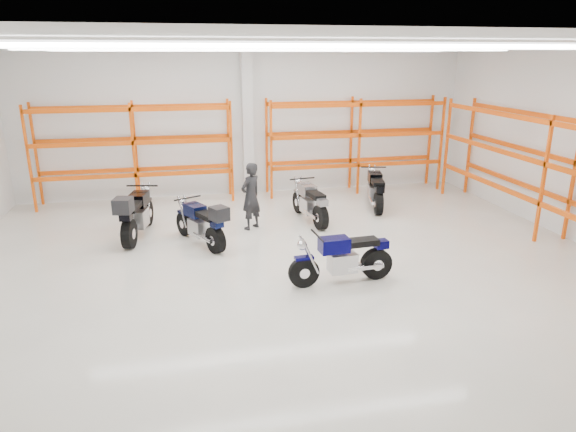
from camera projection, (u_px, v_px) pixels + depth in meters
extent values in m
plane|color=beige|center=(287.00, 262.00, 11.09)|extent=(14.00, 14.00, 0.00)
cube|color=white|center=(247.00, 122.00, 16.01)|extent=(14.00, 0.02, 4.50)
cube|color=white|center=(418.00, 281.00, 4.82)|extent=(14.00, 0.02, 4.50)
cube|color=white|center=(286.00, 42.00, 9.74)|extent=(14.00, 12.00, 0.02)
cube|color=white|center=(332.00, 45.00, 6.97)|extent=(10.00, 0.22, 0.10)
cube|color=white|center=(281.00, 48.00, 10.23)|extent=(10.00, 0.22, 0.10)
cube|color=white|center=(258.00, 49.00, 13.03)|extent=(10.00, 0.22, 0.10)
cylinder|color=black|center=(304.00, 272.00, 9.80)|extent=(0.61, 0.16, 0.60)
cylinder|color=black|center=(376.00, 264.00, 10.19)|extent=(0.63, 0.22, 0.62)
cylinder|color=silver|center=(304.00, 272.00, 9.80)|extent=(0.21, 0.15, 0.20)
cylinder|color=silver|center=(376.00, 264.00, 10.19)|extent=(0.23, 0.21, 0.22)
cube|color=#05043B|center=(304.00, 258.00, 9.71)|extent=(0.37, 0.17, 0.06)
cube|color=#B7B7BC|center=(342.00, 262.00, 9.97)|extent=(0.54, 0.39, 0.38)
cube|color=#A5A5AA|center=(360.00, 265.00, 10.10)|extent=(0.71, 0.16, 0.08)
cube|color=#05043B|center=(334.00, 245.00, 9.81)|extent=(0.58, 0.38, 0.28)
cube|color=black|center=(361.00, 242.00, 9.95)|extent=(0.68, 0.34, 0.12)
cube|color=#05043B|center=(381.00, 244.00, 10.09)|extent=(0.27, 0.24, 0.16)
cylinder|color=black|center=(317.00, 236.00, 9.65)|extent=(0.08, 0.70, 0.04)
sphere|color=silver|center=(302.00, 245.00, 9.62)|extent=(0.19, 0.19, 0.19)
cylinder|color=silver|center=(365.00, 268.00, 9.96)|extent=(0.76, 0.14, 0.09)
cylinder|color=black|center=(148.00, 213.00, 13.37)|extent=(0.27, 0.68, 0.67)
cylinder|color=black|center=(129.00, 234.00, 11.78)|extent=(0.34, 0.72, 0.69)
cylinder|color=silver|center=(148.00, 213.00, 13.37)|extent=(0.20, 0.25, 0.22)
cylinder|color=silver|center=(129.00, 234.00, 11.78)|extent=(0.27, 0.29, 0.25)
cube|color=black|center=(147.00, 201.00, 13.27)|extent=(0.25, 0.43, 0.07)
cube|color=#B7B7BC|center=(138.00, 218.00, 12.50)|extent=(0.51, 0.65, 0.42)
cube|color=#A5A5AA|center=(134.00, 228.00, 12.13)|extent=(0.29, 0.79, 0.09)
cube|color=black|center=(139.00, 199.00, 12.57)|extent=(0.50, 0.69, 0.31)
cube|color=black|center=(132.00, 206.00, 11.97)|extent=(0.48, 0.79, 0.13)
cube|color=black|center=(126.00, 216.00, 11.55)|extent=(0.30, 0.33, 0.18)
cylinder|color=black|center=(142.00, 186.00, 12.85)|extent=(0.77, 0.20, 0.04)
sphere|color=silver|center=(146.00, 189.00, 13.23)|extent=(0.21, 0.21, 0.21)
cylinder|color=silver|center=(126.00, 229.00, 12.09)|extent=(0.27, 0.84, 0.10)
cube|color=black|center=(123.00, 205.00, 11.34)|extent=(0.46, 0.49, 0.33)
cylinder|color=black|center=(184.00, 224.00, 12.61)|extent=(0.37, 0.59, 0.60)
cylinder|color=black|center=(216.00, 240.00, 11.50)|extent=(0.44, 0.63, 0.62)
cylinder|color=silver|center=(184.00, 224.00, 12.61)|extent=(0.21, 0.24, 0.20)
cylinder|color=silver|center=(216.00, 240.00, 11.50)|extent=(0.28, 0.28, 0.22)
cube|color=#0A1139|center=(183.00, 212.00, 12.52)|extent=(0.29, 0.39, 0.06)
cube|color=#B7B7BC|center=(200.00, 227.00, 12.00)|extent=(0.55, 0.62, 0.38)
cube|color=#A5A5AA|center=(208.00, 236.00, 11.75)|extent=(0.42, 0.68, 0.08)
cube|color=#0A1139|center=(195.00, 210.00, 12.02)|extent=(0.55, 0.65, 0.28)
cube|color=black|center=(207.00, 216.00, 11.60)|extent=(0.56, 0.72, 0.12)
cube|color=#0A1139|center=(217.00, 224.00, 11.32)|extent=(0.31, 0.33, 0.16)
cylinder|color=black|center=(187.00, 198.00, 12.20)|extent=(0.64, 0.34, 0.04)
sphere|color=silver|center=(182.00, 202.00, 12.47)|extent=(0.19, 0.19, 0.19)
cylinder|color=silver|center=(203.00, 237.00, 11.62)|extent=(0.41, 0.71, 0.09)
cube|color=black|center=(219.00, 214.00, 11.15)|extent=(0.47, 0.49, 0.30)
cylinder|color=black|center=(298.00, 202.00, 14.44)|extent=(0.21, 0.63, 0.62)
cylinder|color=black|center=(321.00, 217.00, 13.06)|extent=(0.28, 0.66, 0.64)
cylinder|color=silver|center=(298.00, 202.00, 14.44)|extent=(0.17, 0.22, 0.21)
cylinder|color=silver|center=(321.00, 217.00, 13.06)|extent=(0.24, 0.25, 0.23)
cube|color=gray|center=(299.00, 192.00, 14.34)|extent=(0.21, 0.39, 0.06)
cube|color=#B7B7BC|center=(310.00, 205.00, 13.68)|extent=(0.44, 0.58, 0.39)
cube|color=#A5A5AA|center=(315.00, 213.00, 13.37)|extent=(0.23, 0.73, 0.08)
cube|color=gray|center=(307.00, 190.00, 13.73)|extent=(0.43, 0.62, 0.29)
cube|color=black|center=(316.00, 195.00, 13.22)|extent=(0.40, 0.72, 0.12)
cube|color=gray|center=(322.00, 202.00, 12.86)|extent=(0.26, 0.30, 0.16)
cylinder|color=black|center=(302.00, 179.00, 13.97)|extent=(0.72, 0.14, 0.04)
sphere|color=silver|center=(298.00, 182.00, 14.30)|extent=(0.20, 0.20, 0.20)
cylinder|color=silver|center=(310.00, 214.00, 13.27)|extent=(0.20, 0.78, 0.09)
cylinder|color=black|center=(371.00, 189.00, 15.76)|extent=(0.27, 0.64, 0.63)
cylinder|color=black|center=(379.00, 203.00, 14.26)|extent=(0.34, 0.68, 0.65)
cylinder|color=silver|center=(371.00, 189.00, 15.76)|extent=(0.19, 0.24, 0.21)
cylinder|color=silver|center=(379.00, 203.00, 14.26)|extent=(0.26, 0.27, 0.23)
cube|color=black|center=(372.00, 179.00, 15.67)|extent=(0.24, 0.41, 0.06)
cube|color=#B7B7BC|center=(375.00, 192.00, 14.94)|extent=(0.50, 0.62, 0.40)
cube|color=#A5A5AA|center=(377.00, 199.00, 14.59)|extent=(0.30, 0.75, 0.08)
cube|color=black|center=(375.00, 177.00, 15.00)|extent=(0.49, 0.66, 0.29)
cube|color=black|center=(378.00, 182.00, 14.44)|extent=(0.47, 0.75, 0.13)
cube|color=black|center=(380.00, 189.00, 14.05)|extent=(0.29, 0.32, 0.17)
cylinder|color=black|center=(374.00, 167.00, 15.28)|extent=(0.72, 0.21, 0.04)
sphere|color=silver|center=(372.00, 170.00, 15.63)|extent=(0.20, 0.20, 0.20)
cylinder|color=silver|center=(371.00, 200.00, 14.56)|extent=(0.28, 0.79, 0.09)
imported|color=black|center=(251.00, 196.00, 12.96)|extent=(0.74, 0.71, 1.72)
cube|color=white|center=(248.00, 123.00, 15.84)|extent=(0.32, 0.32, 4.50)
cube|color=#FF4D0B|center=(36.00, 155.00, 14.88)|extent=(0.07, 0.07, 3.00)
cube|color=#FF4D0B|center=(29.00, 160.00, 14.14)|extent=(0.07, 0.07, 3.00)
cube|color=#FF4D0B|center=(136.00, 151.00, 15.44)|extent=(0.07, 0.07, 3.00)
cube|color=#FF4D0B|center=(134.00, 156.00, 14.70)|extent=(0.07, 0.07, 3.00)
cube|color=#FF4D0B|center=(229.00, 148.00, 16.00)|extent=(0.07, 0.07, 3.00)
cube|color=#FF4D0B|center=(232.00, 152.00, 15.26)|extent=(0.07, 0.07, 3.00)
cube|color=#FF4D0B|center=(138.00, 169.00, 15.61)|extent=(5.60, 0.07, 0.12)
cube|color=#FF4D0B|center=(136.00, 175.00, 14.87)|extent=(5.60, 0.07, 0.12)
cube|color=#FF4D0B|center=(135.00, 139.00, 15.33)|extent=(5.60, 0.07, 0.12)
cube|color=#FF4D0B|center=(133.00, 143.00, 14.59)|extent=(5.60, 0.07, 0.12)
cube|color=#FF4D0B|center=(132.00, 107.00, 15.05)|extent=(5.60, 0.07, 0.12)
cube|color=#FF4D0B|center=(130.00, 110.00, 14.30)|extent=(5.60, 0.07, 0.12)
cube|color=#FF4D0B|center=(267.00, 146.00, 16.24)|extent=(0.07, 0.07, 3.00)
cube|color=#FF4D0B|center=(271.00, 151.00, 15.50)|extent=(0.07, 0.07, 3.00)
cube|color=#FF4D0B|center=(351.00, 143.00, 16.80)|extent=(0.07, 0.07, 3.00)
cube|color=#FF4D0B|center=(359.00, 147.00, 16.06)|extent=(0.07, 0.07, 3.00)
cube|color=#FF4D0B|center=(429.00, 140.00, 17.36)|extent=(0.07, 0.07, 3.00)
cube|color=#FF4D0B|center=(441.00, 144.00, 16.62)|extent=(0.07, 0.07, 3.00)
cube|color=#FF4D0B|center=(350.00, 160.00, 16.97)|extent=(5.60, 0.07, 0.12)
cube|color=#FF4D0B|center=(358.00, 165.00, 16.23)|extent=(5.60, 0.07, 0.12)
cube|color=#FF4D0B|center=(351.00, 132.00, 16.69)|extent=(5.60, 0.07, 0.12)
cube|color=#FF4D0B|center=(360.00, 135.00, 15.95)|extent=(5.60, 0.07, 0.12)
cube|color=#FF4D0B|center=(352.00, 102.00, 16.41)|extent=(5.60, 0.07, 0.12)
cube|color=#FF4D0B|center=(361.00, 105.00, 15.66)|extent=(5.60, 0.07, 0.12)
cube|color=#FF4D0B|center=(573.00, 179.00, 12.02)|extent=(0.07, 0.07, 3.00)
cube|color=#FF4D0B|center=(543.00, 180.00, 11.86)|extent=(0.07, 0.07, 3.00)
cube|color=#FF4D0B|center=(470.00, 146.00, 16.21)|extent=(0.07, 0.07, 3.00)
cube|color=#FF4D0B|center=(447.00, 147.00, 16.05)|extent=(0.07, 0.07, 3.00)
cube|color=#FF4D0B|center=(569.00, 202.00, 12.19)|extent=(0.07, 9.00, 0.12)
cube|color=#FF4D0B|center=(540.00, 204.00, 12.03)|extent=(0.07, 9.00, 0.12)
cube|color=#FF4D0B|center=(576.00, 163.00, 11.91)|extent=(0.07, 9.00, 0.12)
cube|color=#FF4D0B|center=(546.00, 164.00, 11.75)|extent=(0.07, 9.00, 0.12)
cube|color=#FF4D0B|center=(552.00, 123.00, 11.46)|extent=(0.07, 9.00, 0.12)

